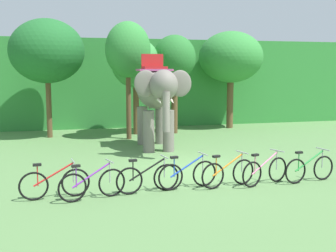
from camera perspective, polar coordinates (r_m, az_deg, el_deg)
The scene contains 15 objects.
ground_plane at distance 13.42m, azimuth 3.69°, elevation -5.97°, with size 80.00×80.00×0.00m, color #567F47.
foliage_hedge at distance 26.11m, azimuth -5.41°, elevation 5.91°, with size 36.00×6.00×4.80m, color #338438.
tree_far_left at distance 20.40m, azimuth -15.96°, elevation 9.63°, with size 3.40×3.40×5.45m.
tree_center_left at distance 19.24m, azimuth -5.40°, elevation 10.08°, with size 2.02×2.02×5.27m.
tree_right at distance 20.69m, azimuth -4.36°, elevation 8.35°, with size 2.35×2.35×4.65m.
tree_left at distance 20.98m, azimuth 0.88°, elevation 8.99°, with size 2.09×2.09×4.83m.
tree_far_right at distance 23.16m, azimuth 8.44°, elevation 9.09°, with size 3.42×3.42×5.18m.
elephant at distance 16.69m, azimuth -1.61°, elevation 4.35°, with size 2.09×4.18×3.78m.
bike_red at distance 10.82m, azimuth -14.98°, elevation -7.42°, with size 1.71×0.52×0.92m.
bike_purple at distance 10.54m, azimuth -10.13°, elevation -7.68°, with size 1.67×0.61×0.92m.
bike_black at distance 10.96m, azimuth -2.72°, elevation -6.98°, with size 1.70×0.52×0.92m.
bike_blue at distance 11.34m, azimuth 2.66°, elevation -6.49°, with size 1.70×0.52×0.92m.
bike_orange at distance 11.59m, azimuth 8.09°, elevation -6.24°, with size 1.67×0.59×0.92m.
bike_pink at distance 11.99m, azimuth 12.91°, elevation -5.89°, with size 1.63×0.71×0.92m.
bike_green at distance 12.61m, azimuth 18.48°, elevation -5.44°, with size 1.70×0.52×0.92m.
Camera 1 is at (-4.05, -12.41, 3.13)m, focal length 45.35 mm.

